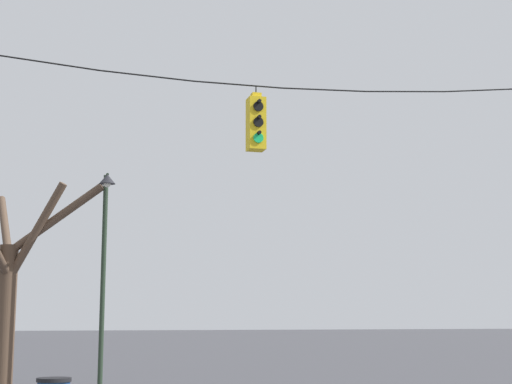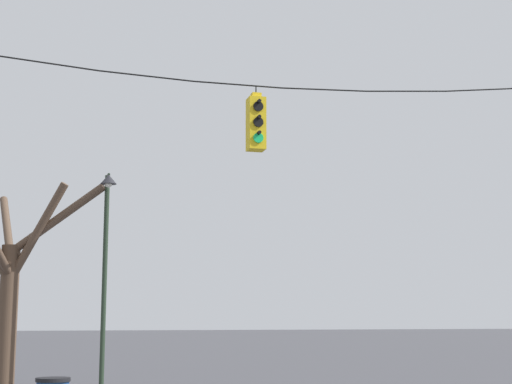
# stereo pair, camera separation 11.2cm
# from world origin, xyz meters

# --- Properties ---
(span_wire) EXTENTS (12.81, 0.03, 0.44)m
(span_wire) POSITION_xyz_m (0.00, 0.24, 6.52)
(span_wire) COLOR black
(traffic_light_near_left_pole) EXTENTS (0.34, 0.58, 1.31)m
(traffic_light_near_left_pole) POSITION_xyz_m (0.36, 0.24, 5.61)
(traffic_light_near_left_pole) COLOR yellow
(street_lamp) EXTENTS (0.39, 0.69, 5.29)m
(street_lamp) POSITION_xyz_m (-2.22, 4.91, 3.55)
(street_lamp) COLOR #233323
(street_lamp) RESTS_ON ground_plane
(bare_tree) EXTENTS (3.98, 4.65, 5.34)m
(bare_tree) POSITION_xyz_m (-4.50, 5.86, 2.84)
(bare_tree) COLOR brown
(bare_tree) RESTS_ON ground_plane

